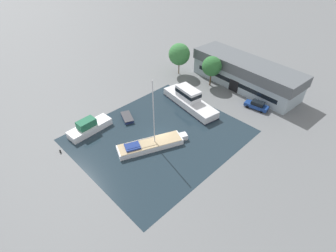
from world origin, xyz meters
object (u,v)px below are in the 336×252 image
at_px(quay_tree_by_water, 179,54).
at_px(small_dinghy, 127,117).
at_px(quay_tree_near_building, 212,66).
at_px(sailboat_moored, 151,144).
at_px(parked_car, 257,105).
at_px(motor_cruiser, 189,100).
at_px(warehouse_building, 245,74).
at_px(cabin_boat, 89,127).

height_order(quay_tree_by_water, small_dinghy, quay_tree_by_water).
relative_size(quay_tree_near_building, small_dinghy, 1.70).
bearing_deg(sailboat_moored, quay_tree_by_water, 146.97).
bearing_deg(parked_car, motor_cruiser, 122.25).
bearing_deg(quay_tree_near_building, small_dinghy, -97.54).
xyz_separation_m(warehouse_building, quay_tree_near_building, (-5.63, -5.29, 1.64)).
relative_size(warehouse_building, parked_car, 5.31).
height_order(quay_tree_near_building, motor_cruiser, quay_tree_near_building).
bearing_deg(quay_tree_by_water, parked_car, -0.05).
bearing_deg(parked_car, quay_tree_by_water, 81.20).
bearing_deg(small_dinghy, quay_tree_by_water, 39.33).
relative_size(quay_tree_by_water, small_dinghy, 1.88).
distance_m(warehouse_building, motor_cruiser, 15.68).
distance_m(sailboat_moored, motor_cruiser, 14.56).
distance_m(quay_tree_near_building, parked_car, 13.33).
distance_m(quay_tree_near_building, cabin_boat, 29.67).
xyz_separation_m(sailboat_moored, motor_cruiser, (-3.92, 14.00, 0.79)).
bearing_deg(quay_tree_by_water, motor_cruiser, -38.06).
height_order(warehouse_building, cabin_boat, warehouse_building).
relative_size(quay_tree_near_building, quay_tree_by_water, 0.91).
xyz_separation_m(quay_tree_by_water, motor_cruiser, (11.49, -9.00, -3.69)).
height_order(quay_tree_by_water, cabin_boat, quay_tree_by_water).
height_order(quay_tree_near_building, sailboat_moored, sailboat_moored).
height_order(parked_car, small_dinghy, parked_car).
bearing_deg(warehouse_building, quay_tree_by_water, -152.88).
relative_size(quay_tree_near_building, sailboat_moored, 0.56).
bearing_deg(quay_tree_by_water, warehouse_building, 23.00).
height_order(warehouse_building, quay_tree_near_building, quay_tree_near_building).
distance_m(warehouse_building, cabin_boat, 35.92).
relative_size(quay_tree_by_water, sailboat_moored, 0.61).
bearing_deg(parked_car, cabin_boat, 139.41).
distance_m(parked_car, motor_cruiser, 13.69).
bearing_deg(quay_tree_near_building, warehouse_building, 43.20).
bearing_deg(cabin_boat, small_dinghy, 72.74).
bearing_deg(motor_cruiser, cabin_boat, 169.10).
bearing_deg(small_dinghy, cabin_boat, -171.42).
height_order(quay_tree_near_building, quay_tree_by_water, quay_tree_by_water).
xyz_separation_m(quay_tree_near_building, quay_tree_by_water, (-9.10, -0.97, 0.35)).
relative_size(warehouse_building, quay_tree_near_building, 3.76).
xyz_separation_m(motor_cruiser, cabin_boat, (-7.10, -19.09, -0.46)).
relative_size(quay_tree_by_water, parked_car, 1.55).
distance_m(motor_cruiser, cabin_boat, 20.37).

